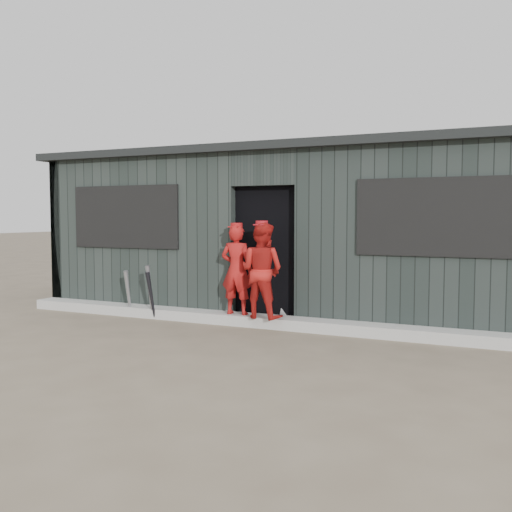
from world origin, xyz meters
The scene contains 9 objects.
ground centered at (0.00, 0.00, 0.00)m, with size 80.00×80.00×0.00m, color brown.
curb centered at (0.00, 1.82, 0.07)m, with size 8.00×0.36×0.15m, color #A8A7A2.
bat_left centered at (-2.10, 1.64, 0.37)m, with size 0.07×0.07×0.74m, color gray.
bat_mid centered at (-1.67, 1.60, 0.42)m, with size 0.07×0.07×0.83m, color gray.
bat_right centered at (-1.64, 1.59, 0.37)m, with size 0.07×0.07×0.74m, color black.
player_red_left centered at (-0.30, 1.79, 0.80)m, with size 0.47×0.31×1.29m, color #A81614.
player_red_right centered at (0.15, 1.67, 0.81)m, with size 0.64×0.50×1.32m, color #B21A15.
player_grey_back centered at (0.35, 2.34, 0.63)m, with size 0.61×0.40×1.26m, color #B6B6B6.
dugout centered at (0.00, 3.50, 1.29)m, with size 8.30×3.30×2.62m.
Camera 1 is at (3.33, -5.49, 1.56)m, focal length 40.00 mm.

